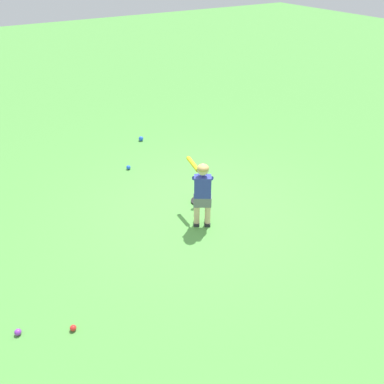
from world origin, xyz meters
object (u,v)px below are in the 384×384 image
(play_ball_near_batter, at_px, (128,167))
(batting_tee, at_px, (199,197))
(play_ball_far_right, at_px, (18,332))
(child_batter, at_px, (202,189))
(play_ball_midfield, at_px, (141,139))
(play_ball_far_left, at_px, (73,328))

(play_ball_near_batter, relative_size, batting_tee, 0.14)
(play_ball_far_right, height_order, batting_tee, batting_tee)
(child_batter, distance_m, batting_tee, 0.83)
(play_ball_midfield, distance_m, play_ball_near_batter, 1.31)
(play_ball_midfield, bearing_deg, batting_tee, -94.20)
(child_batter, relative_size, batting_tee, 1.74)
(child_batter, bearing_deg, play_ball_far_left, -158.29)
(child_batter, relative_size, play_ball_far_left, 14.53)
(child_batter, bearing_deg, play_ball_near_batter, 96.86)
(child_batter, height_order, play_ball_midfield, child_batter)
(batting_tee, bearing_deg, play_ball_far_right, -159.22)
(play_ball_midfield, height_order, play_ball_near_batter, play_ball_midfield)
(play_ball_midfield, distance_m, batting_tee, 2.76)
(play_ball_far_left, height_order, batting_tee, batting_tee)
(play_ball_midfield, relative_size, play_ball_near_batter, 1.23)
(play_ball_far_right, bearing_deg, play_ball_far_left, -26.04)
(play_ball_near_batter, bearing_deg, play_ball_far_left, -123.11)
(play_ball_far_right, bearing_deg, play_ball_near_batter, 47.96)
(child_batter, relative_size, play_ball_far_right, 13.96)
(child_batter, relative_size, play_ball_near_batter, 12.89)
(play_ball_midfield, relative_size, play_ball_far_right, 1.34)
(child_batter, distance_m, play_ball_far_left, 2.58)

